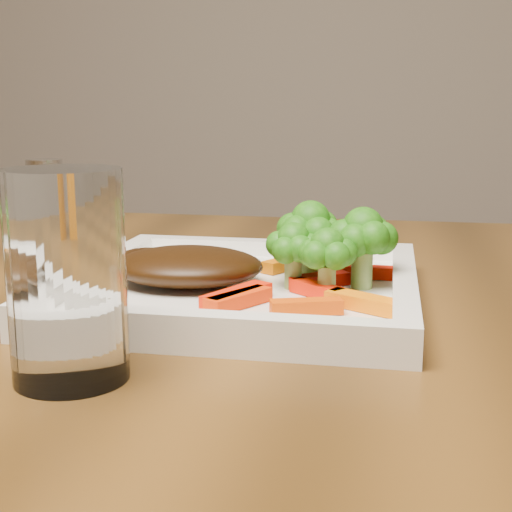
% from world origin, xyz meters
% --- Properties ---
extents(plate, '(0.27, 0.27, 0.01)m').
position_xyz_m(plate, '(0.27, -0.07, 0.76)').
color(plate, white).
rests_on(plate, dining_table).
extents(steak, '(0.13, 0.11, 0.03)m').
position_xyz_m(steak, '(0.22, -0.07, 0.78)').
color(steak, black).
rests_on(steak, plate).
extents(broccoli_0, '(0.08, 0.08, 0.07)m').
position_xyz_m(broccoli_0, '(0.32, -0.04, 0.80)').
color(broccoli_0, '#146D12').
rests_on(broccoli_0, plate).
extents(broccoli_1, '(0.07, 0.07, 0.06)m').
position_xyz_m(broccoli_1, '(0.36, -0.06, 0.79)').
color(broccoli_1, '#1A7A14').
rests_on(broccoli_1, plate).
extents(broccoli_2, '(0.06, 0.06, 0.06)m').
position_xyz_m(broccoli_2, '(0.34, -0.09, 0.79)').
color(broccoli_2, '#1F6F12').
rests_on(broccoli_2, plate).
extents(broccoli_3, '(0.06, 0.06, 0.06)m').
position_xyz_m(broccoli_3, '(0.31, -0.07, 0.79)').
color(broccoli_3, '#2C6410').
rests_on(broccoli_3, plate).
extents(carrot_0, '(0.05, 0.03, 0.01)m').
position_xyz_m(carrot_0, '(0.33, -0.14, 0.77)').
color(carrot_0, '#DA4503').
rests_on(carrot_0, plate).
extents(carrot_1, '(0.06, 0.05, 0.01)m').
position_xyz_m(carrot_1, '(0.37, -0.12, 0.77)').
color(carrot_1, orange).
rests_on(carrot_1, plate).
extents(carrot_2, '(0.04, 0.06, 0.01)m').
position_xyz_m(carrot_2, '(0.27, -0.12, 0.77)').
color(carrot_2, red).
rests_on(carrot_2, plate).
extents(carrot_3, '(0.05, 0.02, 0.01)m').
position_xyz_m(carrot_3, '(0.36, -0.03, 0.77)').
color(carrot_3, red).
rests_on(carrot_3, plate).
extents(carrot_4, '(0.04, 0.05, 0.01)m').
position_xyz_m(carrot_4, '(0.29, -0.01, 0.77)').
color(carrot_4, '#C95E03').
rests_on(carrot_4, plate).
extents(carrot_5, '(0.05, 0.04, 0.01)m').
position_xyz_m(carrot_5, '(0.33, -0.09, 0.77)').
color(carrot_5, '#FF2104').
rests_on(carrot_5, plate).
extents(carrot_6, '(0.05, 0.04, 0.01)m').
position_xyz_m(carrot_6, '(0.33, -0.06, 0.77)').
color(carrot_6, red).
rests_on(carrot_6, plate).
extents(spice_shaker, '(0.05, 0.05, 0.09)m').
position_xyz_m(spice_shaker, '(-0.02, 0.17, 0.80)').
color(spice_shaker, '#AE5D09').
rests_on(spice_shaker, dining_table).
extents(drinking_glass, '(0.08, 0.08, 0.12)m').
position_xyz_m(drinking_glass, '(0.21, -0.25, 0.81)').
color(drinking_glass, white).
rests_on(drinking_glass, dining_table).
extents(carrot_7, '(0.04, 0.06, 0.01)m').
position_xyz_m(carrot_7, '(0.28, -0.13, 0.77)').
color(carrot_7, '#EE3303').
rests_on(carrot_7, plate).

